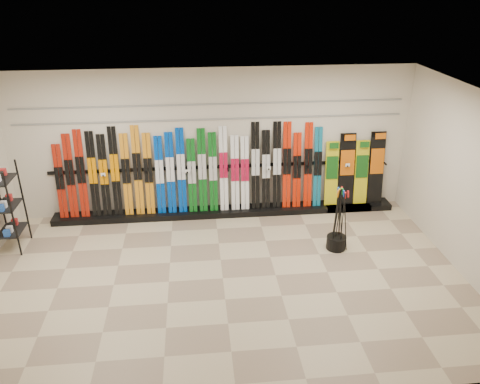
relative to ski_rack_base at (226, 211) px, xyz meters
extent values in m
plane|color=gray|center=(-0.22, -2.28, -0.06)|extent=(8.00, 8.00, 0.00)
plane|color=beige|center=(-0.22, 0.22, 1.44)|extent=(8.00, 0.00, 8.00)
plane|color=beige|center=(3.78, -2.28, 1.44)|extent=(0.00, 5.00, 5.00)
plane|color=silver|center=(-0.22, -2.28, 2.94)|extent=(8.00, 8.00, 0.00)
cube|color=black|center=(0.00, 0.00, 0.00)|extent=(8.00, 0.40, 0.12)
cube|color=#9F190A|center=(-3.27, 0.06, 0.80)|extent=(0.17, 0.24, 1.49)
cube|color=#9F190A|center=(-3.06, 0.07, 0.90)|extent=(0.17, 0.26, 1.69)
cube|color=#9F190A|center=(-2.85, 0.08, 0.94)|extent=(0.17, 0.28, 1.76)
cube|color=black|center=(-2.62, 0.08, 0.92)|extent=(0.17, 0.27, 1.72)
cube|color=black|center=(-2.41, 0.07, 0.89)|extent=(0.17, 0.26, 1.66)
cube|color=black|center=(-2.19, 0.08, 0.96)|extent=(0.17, 0.28, 1.80)
cube|color=orange|center=(-1.98, 0.07, 0.89)|extent=(0.17, 0.26, 1.66)
cube|color=orange|center=(-1.75, 0.08, 0.96)|extent=(0.17, 0.28, 1.81)
cube|color=orange|center=(-1.54, 0.07, 0.89)|extent=(0.17, 0.26, 1.65)
cube|color=#003CAE|center=(-1.32, 0.07, 0.85)|extent=(0.17, 0.25, 1.59)
cube|color=#003CAE|center=(-1.10, 0.07, 0.89)|extent=(0.17, 0.26, 1.65)
cube|color=#003CAE|center=(-0.89, 0.08, 0.93)|extent=(0.17, 0.27, 1.73)
cube|color=#0C5B16|center=(-0.68, 0.06, 0.82)|extent=(0.17, 0.24, 1.51)
cube|color=#0C5B16|center=(-0.46, 0.08, 0.91)|extent=(0.17, 0.27, 1.71)
cube|color=#0C5B16|center=(-0.25, 0.07, 0.87)|extent=(0.17, 0.26, 1.63)
cube|color=white|center=(-0.03, 0.08, 0.93)|extent=(0.17, 0.27, 1.74)
cube|color=white|center=(0.20, 0.06, 0.83)|extent=(0.17, 0.24, 1.55)
cube|color=white|center=(0.40, 0.06, 0.82)|extent=(0.17, 0.24, 1.52)
cube|color=black|center=(0.62, 0.08, 0.96)|extent=(0.17, 0.28, 1.80)
cube|color=black|center=(0.84, 0.07, 0.88)|extent=(0.17, 0.26, 1.63)
cube|color=black|center=(1.06, 0.08, 0.96)|extent=(0.17, 0.28, 1.80)
cube|color=red|center=(1.27, 0.08, 0.95)|extent=(0.17, 0.28, 1.79)
cube|color=red|center=(1.48, 0.07, 0.84)|extent=(0.17, 0.25, 1.56)
cube|color=red|center=(1.72, 0.08, 0.94)|extent=(0.17, 0.28, 1.76)
cube|color=#0E607E|center=(1.92, 0.07, 0.89)|extent=(0.17, 0.26, 1.66)
cube|color=gold|center=(2.23, 0.07, 0.74)|extent=(0.27, 0.21, 1.36)
cube|color=black|center=(2.54, 0.08, 0.82)|extent=(0.33, 0.23, 1.52)
cube|color=gold|center=(2.87, 0.07, 0.74)|extent=(0.28, 0.21, 1.36)
cube|color=black|center=(3.19, 0.08, 0.82)|extent=(0.32, 0.24, 1.53)
cube|color=black|center=(-3.97, -0.91, 0.74)|extent=(0.40, 0.60, 1.61)
cylinder|color=black|center=(1.91, -1.55, 0.07)|extent=(0.36, 0.36, 0.25)
cylinder|color=black|center=(2.01, -1.63, 0.55)|extent=(0.15, 0.09, 1.17)
cylinder|color=black|center=(1.87, -1.55, 0.55)|extent=(0.05, 0.07, 1.18)
cylinder|color=black|center=(1.87, -1.47, 0.55)|extent=(0.02, 0.14, 1.18)
cylinder|color=black|center=(1.88, -1.52, 0.55)|extent=(0.07, 0.07, 1.18)
cylinder|color=black|center=(1.94, -1.68, 0.55)|extent=(0.06, 0.11, 1.18)
cylinder|color=black|center=(1.92, -1.50, 0.55)|extent=(0.10, 0.13, 1.18)
cylinder|color=black|center=(1.94, -1.61, 0.55)|extent=(0.14, 0.03, 1.18)
cylinder|color=black|center=(1.94, -1.53, 0.55)|extent=(0.11, 0.11, 1.18)
cylinder|color=black|center=(1.95, -1.46, 0.55)|extent=(0.12, 0.10, 1.18)
cylinder|color=black|center=(1.83, -1.61, 0.55)|extent=(0.04, 0.03, 1.18)
cube|color=gray|center=(-0.22, 0.20, 1.94)|extent=(7.60, 0.02, 0.03)
cube|color=gray|center=(-0.22, 0.20, 2.24)|extent=(7.60, 0.02, 0.03)
camera|label=1|loc=(-0.59, -8.69, 4.53)|focal=35.00mm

